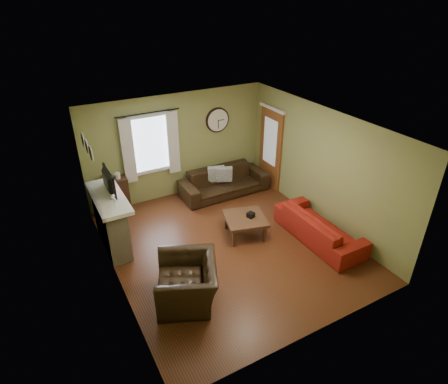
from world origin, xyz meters
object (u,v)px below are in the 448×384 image
sofa_red (319,227)px  armchair (187,282)px  sofa_brown (224,182)px  coffee_table (245,226)px  bookshelf (113,197)px

sofa_red → armchair: armchair is taller
sofa_brown → coffee_table: (-0.50, -1.86, -0.11)m
armchair → coffee_table: 2.19m
sofa_brown → coffee_table: bearing=-105.1°
armchair → sofa_red: bearing=118.2°
sofa_red → armchair: bearing=94.7°
bookshelf → sofa_red: size_ratio=0.41×
sofa_brown → armchair: armchair is taller
sofa_red → armchair: 3.16m
sofa_brown → sofa_red: size_ratio=1.07×
bookshelf → sofa_brown: (2.75, -0.40, -0.11)m
bookshelf → armchair: bearing=-83.4°
sofa_red → bookshelf: bearing=48.4°
sofa_red → coffee_table: sofa_red is taller
sofa_brown → armchair: size_ratio=1.97×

